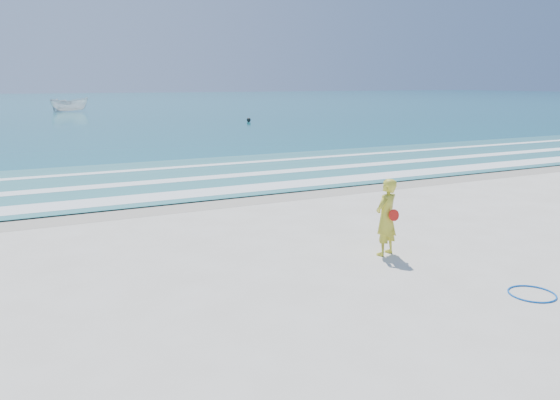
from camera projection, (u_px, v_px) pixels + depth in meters
name	position (u px, v px, depth m)	size (l,w,h in m)	color
ground	(367.00, 290.00, 10.57)	(400.00, 400.00, 0.00)	silver
wet_sand	(211.00, 201.00, 18.43)	(400.00, 2.40, 0.00)	#B2A893
ocean	(38.00, 103.00, 102.25)	(400.00, 190.00, 0.04)	#19727F
shallow	(170.00, 177.00, 22.79)	(400.00, 10.00, 0.01)	#59B7AD
foam_near	(198.00, 193.00, 19.55)	(400.00, 1.40, 0.01)	white
foam_mid	(176.00, 180.00, 22.09)	(400.00, 0.90, 0.01)	white
foam_far	(155.00, 169.00, 24.97)	(400.00, 0.60, 0.01)	white
hoop	(532.00, 294.00, 10.34)	(0.88, 0.88, 0.03)	blue
boat	(69.00, 105.00, 72.80)	(1.82, 4.84, 1.87)	silver
buoy	(249.00, 120.00, 54.30)	(0.42, 0.42, 0.42)	black
woman	(386.00, 217.00, 12.55)	(0.77, 0.63, 1.80)	gold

